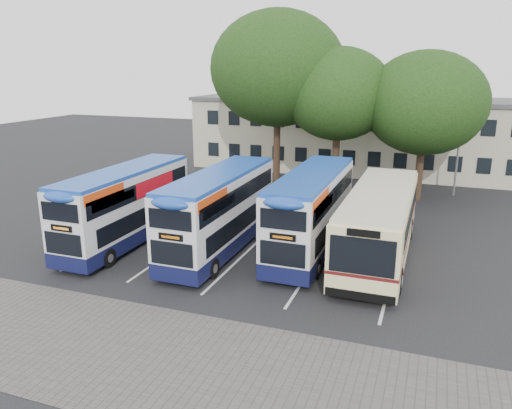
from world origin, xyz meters
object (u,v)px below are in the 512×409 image
object	(u,v)px
bus_dd_left	(126,203)
bus_dd_mid	(220,208)
tree_left	(278,69)
tree_mid	(338,94)
tree_right	(425,103)
lamp_post	(461,123)
bus_dd_right	(312,208)
bus_single	(380,219)

from	to	relation	value
bus_dd_left	bus_dd_mid	distance (m)	4.99
tree_left	bus_dd_left	world-z (taller)	tree_left
tree_mid	bus_dd_mid	size ratio (longest dim) A/B	1.07
tree_left	tree_right	bearing A→B (deg)	-0.29
bus_dd_left	lamp_post	bearing A→B (deg)	45.37
tree_left	bus_dd_mid	size ratio (longest dim) A/B	1.34
tree_left	bus_dd_right	size ratio (longest dim) A/B	1.33
bus_dd_left	bus_dd_right	distance (m)	9.40
lamp_post	bus_dd_left	world-z (taller)	lamp_post
tree_mid	lamp_post	bearing A→B (deg)	16.84
bus_dd_mid	bus_single	world-z (taller)	bus_dd_mid
tree_mid	bus_dd_right	world-z (taller)	tree_mid
tree_left	tree_mid	bearing A→B (deg)	-5.16
tree_left	bus_dd_mid	world-z (taller)	tree_left
lamp_post	tree_left	distance (m)	13.17
bus_dd_right	tree_mid	bearing A→B (deg)	95.82
lamp_post	bus_dd_mid	world-z (taller)	lamp_post
bus_dd_left	bus_dd_right	xyz separation A→B (m)	(9.16, 2.10, 0.05)
bus_single	tree_left	bearing A→B (deg)	127.10
bus_dd_left	tree_mid	bearing A→B (deg)	59.95
bus_dd_mid	bus_dd_right	distance (m)	4.47
tree_right	bus_dd_left	distance (m)	20.11
bus_dd_mid	bus_dd_right	world-z (taller)	bus_dd_right
lamp_post	tree_mid	bearing A→B (deg)	-163.16
bus_dd_mid	bus_single	xyz separation A→B (m)	(7.41, 1.86, -0.31)
tree_left	bus_dd_right	xyz separation A→B (m)	(5.67, -12.08, -6.46)
tree_right	bus_single	xyz separation A→B (m)	(-1.25, -11.69, -4.63)
bus_dd_mid	tree_mid	bearing A→B (deg)	77.13
tree_mid	bus_dd_right	distance (m)	12.68
lamp_post	bus_dd_right	bearing A→B (deg)	-115.87
bus_single	lamp_post	bearing A→B (deg)	75.21
tree_left	bus_dd_left	bearing A→B (deg)	-103.83
lamp_post	tree_left	size ratio (longest dim) A/B	0.71
lamp_post	bus_dd_mid	xyz separation A→B (m)	(-11.05, -15.63, -2.90)
tree_left	bus_single	size ratio (longest dim) A/B	1.15
lamp_post	bus_dd_right	world-z (taller)	lamp_post
tree_mid	tree_right	xyz separation A→B (m)	(5.65, 0.35, -0.49)
bus_dd_left	bus_single	xyz separation A→B (m)	(12.37, 2.45, -0.27)
tree_left	bus_single	distance (m)	16.20
bus_dd_left	bus_dd_right	world-z (taller)	bus_dd_right
bus_dd_mid	bus_single	size ratio (longest dim) A/B	0.86
lamp_post	bus_dd_left	bearing A→B (deg)	-134.63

